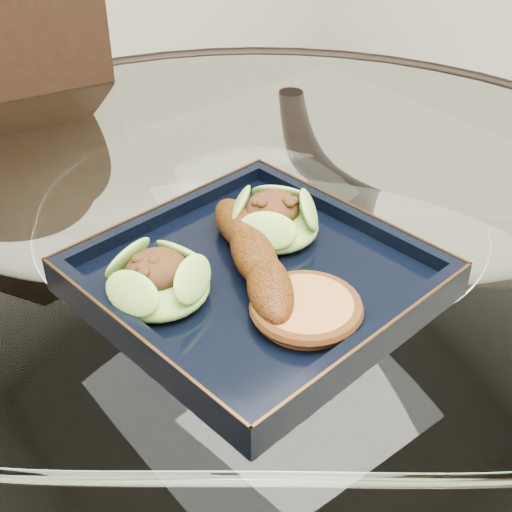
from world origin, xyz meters
TOP-DOWN VIEW (x-y plane):
  - dining_table at (-0.00, -0.00)m, footprint 1.13×1.13m
  - dining_chair at (-0.14, 0.40)m, footprint 0.53×0.53m
  - navy_plate at (-0.05, -0.06)m, footprint 0.30×0.30m
  - lettuce_wrap_left at (-0.13, -0.03)m, footprint 0.09×0.09m
  - lettuce_wrap_right at (0.00, -0.02)m, footprint 0.11×0.11m
  - roasted_plantain at (-0.05, -0.05)m, footprint 0.10×0.18m
  - crumb_patty at (-0.05, -0.13)m, footprint 0.09×0.09m

SIDE VIEW (x-z plane):
  - dining_chair at x=-0.14m, z-range 0.06..1.12m
  - dining_table at x=0.00m, z-range 0.21..0.98m
  - navy_plate at x=-0.05m, z-range 0.76..0.78m
  - crumb_patty at x=-0.05m, z-range 0.78..0.80m
  - lettuce_wrap_left at x=-0.13m, z-range 0.78..0.81m
  - lettuce_wrap_right at x=0.00m, z-range 0.78..0.81m
  - roasted_plantain at x=-0.05m, z-range 0.78..0.82m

